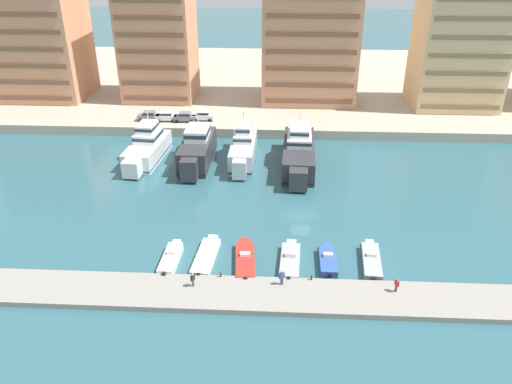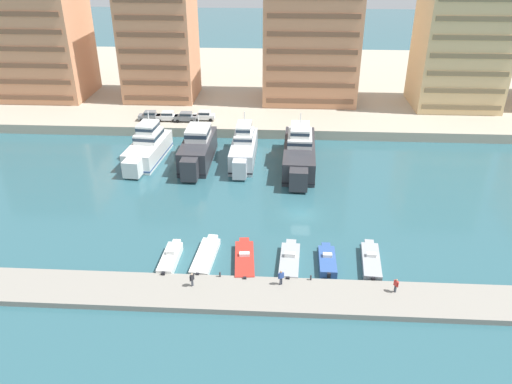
# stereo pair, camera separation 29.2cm
# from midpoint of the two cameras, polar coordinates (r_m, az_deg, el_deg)

# --- Properties ---
(ground_plane) EXTENTS (400.00, 400.00, 0.00)m
(ground_plane) POSITION_cam_midpoint_polar(r_m,az_deg,el_deg) (66.96, 5.08, -2.55)
(ground_plane) COLOR #2D5B66
(quay_promenade) EXTENTS (180.00, 70.00, 1.74)m
(quay_promenade) POSITION_cam_midpoint_polar(r_m,az_deg,el_deg) (124.25, 4.33, 12.34)
(quay_promenade) COLOR #ADA38E
(quay_promenade) RESTS_ON ground
(pier_dock) EXTENTS (120.00, 5.52, 0.63)m
(pier_dock) POSITION_cam_midpoint_polar(r_m,az_deg,el_deg) (52.46, 5.60, -11.86)
(pier_dock) COLOR gray
(pier_dock) RESTS_ON ground
(yacht_white_far_left) EXTENTS (5.72, 15.53, 7.72)m
(yacht_white_far_left) POSITION_cam_midpoint_polar(r_m,az_deg,el_deg) (83.93, -12.46, 4.97)
(yacht_white_far_left) COLOR white
(yacht_white_far_left) RESTS_ON ground
(yacht_charcoal_left) EXTENTS (4.70, 15.77, 7.39)m
(yacht_charcoal_left) POSITION_cam_midpoint_polar(r_m,az_deg,el_deg) (81.38, -6.85, 4.86)
(yacht_charcoal_left) COLOR #333338
(yacht_charcoal_left) RESTS_ON ground
(yacht_silver_mid_left) EXTENTS (3.90, 15.61, 7.74)m
(yacht_silver_mid_left) POSITION_cam_midpoint_polar(r_m,az_deg,el_deg) (81.62, -1.58, 5.03)
(yacht_silver_mid_left) COLOR silver
(yacht_silver_mid_left) RESTS_ON ground
(yacht_charcoal_center_left) EXTENTS (5.41, 19.39, 8.03)m
(yacht_charcoal_center_left) POSITION_cam_midpoint_polar(r_m,az_deg,el_deg) (80.05, 4.81, 4.56)
(yacht_charcoal_center_left) COLOR #333338
(yacht_charcoal_center_left) RESTS_ON ground
(motorboat_white_far_left) EXTENTS (1.91, 6.76, 1.46)m
(motorboat_white_far_left) POSITION_cam_midpoint_polar(r_m,az_deg,el_deg) (58.07, -9.84, -7.52)
(motorboat_white_far_left) COLOR white
(motorboat_white_far_left) RESTS_ON ground
(motorboat_white_left) EXTENTS (2.69, 8.23, 0.81)m
(motorboat_white_left) POSITION_cam_midpoint_polar(r_m,az_deg,el_deg) (58.20, -5.85, -7.31)
(motorboat_white_left) COLOR white
(motorboat_white_left) RESTS_ON ground
(motorboat_red_mid_left) EXTENTS (2.72, 8.17, 1.10)m
(motorboat_red_mid_left) POSITION_cam_midpoint_polar(r_m,az_deg,el_deg) (57.34, -1.41, -7.72)
(motorboat_red_mid_left) COLOR red
(motorboat_red_mid_left) RESTS_ON ground
(motorboat_grey_center_left) EXTENTS (2.51, 7.80, 1.28)m
(motorboat_grey_center_left) POSITION_cam_midpoint_polar(r_m,az_deg,el_deg) (57.29, 3.78, -7.80)
(motorboat_grey_center_left) COLOR #9EA3A8
(motorboat_grey_center_left) RESTS_ON ground
(motorboat_blue_center) EXTENTS (1.94, 6.28, 1.24)m
(motorboat_blue_center) POSITION_cam_midpoint_polar(r_m,az_deg,el_deg) (57.66, 8.06, -7.73)
(motorboat_blue_center) COLOR #33569E
(motorboat_blue_center) RESTS_ON ground
(motorboat_grey_center_right) EXTENTS (2.49, 7.77, 1.28)m
(motorboat_grey_center_right) POSITION_cam_midpoint_polar(r_m,az_deg,el_deg) (58.52, 12.91, -7.63)
(motorboat_grey_center_right) COLOR #9EA3A8
(motorboat_grey_center_right) RESTS_ON ground
(car_grey_far_left) EXTENTS (4.15, 2.01, 1.80)m
(car_grey_far_left) POSITION_cam_midpoint_polar(r_m,az_deg,el_deg) (97.16, -12.23, 8.53)
(car_grey_far_left) COLOR slate
(car_grey_far_left) RESTS_ON quay_promenade
(car_white_left) EXTENTS (4.14, 2.00, 1.80)m
(car_white_left) POSITION_cam_midpoint_polar(r_m,az_deg,el_deg) (96.27, -10.27, 8.54)
(car_white_left) COLOR white
(car_white_left) RESTS_ON quay_promenade
(car_grey_mid_left) EXTENTS (4.10, 1.93, 1.80)m
(car_grey_mid_left) POSITION_cam_midpoint_polar(r_m,az_deg,el_deg) (95.42, -8.23, 8.52)
(car_grey_mid_left) COLOR slate
(car_grey_mid_left) RESTS_ON quay_promenade
(car_white_center_left) EXTENTS (4.13, 1.97, 1.80)m
(car_white_center_left) POSITION_cam_midpoint_polar(r_m,az_deg,el_deg) (95.66, -6.13, 8.70)
(car_white_center_left) COLOR white
(car_white_center_left) RESTS_ON quay_promenade
(apartment_block_far_left) EXTENTS (20.73, 14.90, 25.24)m
(apartment_block_far_left) POSITION_cam_midpoint_polar(r_m,az_deg,el_deg) (117.74, -24.18, 15.53)
(apartment_block_far_left) COLOR tan
(apartment_block_far_left) RESTS_ON quay_promenade
(apartment_block_left) EXTENTS (14.73, 13.12, 27.52)m
(apartment_block_left) POSITION_cam_midpoint_polar(r_m,az_deg,el_deg) (108.87, -11.26, 17.13)
(apartment_block_left) COLOR tan
(apartment_block_left) RESTS_ON quay_promenade
(apartment_block_mid_left) EXTENTS (19.27, 13.85, 28.44)m
(apartment_block_mid_left) POSITION_cam_midpoint_polar(r_m,az_deg,el_deg) (105.71, 6.11, 17.42)
(apartment_block_mid_left) COLOR tan
(apartment_block_mid_left) RESTS_ON quay_promenade
(apartment_block_center_left) EXTENTS (16.66, 13.41, 25.32)m
(apartment_block_center_left) POSITION_cam_midpoint_polar(r_m,az_deg,el_deg) (109.01, 22.16, 15.11)
(apartment_block_center_left) COLOR #E0BC84
(apartment_block_center_left) RESTS_ON quay_promenade
(pedestrian_near_edge) EXTENTS (0.44, 0.52, 1.62)m
(pedestrian_near_edge) POSITION_cam_midpoint_polar(r_m,az_deg,el_deg) (53.75, 15.63, -10.08)
(pedestrian_near_edge) COLOR #4C515B
(pedestrian_near_edge) RESTS_ON pier_dock
(pedestrian_mid_deck) EXTENTS (0.44, 0.51, 1.62)m
(pedestrian_mid_deck) POSITION_cam_midpoint_polar(r_m,az_deg,el_deg) (52.93, -7.40, -9.80)
(pedestrian_mid_deck) COLOR #4C515B
(pedestrian_mid_deck) RESTS_ON pier_dock
(pedestrian_far_side) EXTENTS (0.62, 0.40, 1.73)m
(pedestrian_far_side) POSITION_cam_midpoint_polar(r_m,az_deg,el_deg) (52.76, 2.81, -9.62)
(pedestrian_far_side) COLOR #282D3D
(pedestrian_far_side) RESTS_ON pier_dock
(bollard_west) EXTENTS (0.20, 0.20, 0.61)m
(bollard_west) POSITION_cam_midpoint_polar(r_m,az_deg,el_deg) (54.30, -4.21, -9.36)
(bollard_west) COLOR #2D2D33
(bollard_west) RESTS_ON pier_dock
(bollard_west_mid) EXTENTS (0.20, 0.20, 0.61)m
(bollard_west_mid) POSITION_cam_midpoint_polar(r_m,az_deg,el_deg) (54.06, 6.22, -9.65)
(bollard_west_mid) COLOR #2D2D33
(bollard_west_mid) RESTS_ON pier_dock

